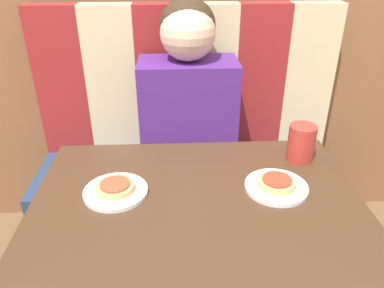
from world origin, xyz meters
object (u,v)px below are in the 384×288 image
plate_right (276,187)px  pizza_right (277,182)px  pizza_left (115,187)px  drinking_cup (301,143)px  person (188,91)px  plate_left (116,192)px

plate_right → pizza_right: 0.02m
pizza_left → drinking_cup: drinking_cup is taller
person → plate_left: 0.65m
plate_right → pizza_left: pizza_left is taller
pizza_right → drinking_cup: 0.20m
person → plate_right: bearing=-69.1°
plate_right → drinking_cup: size_ratio=1.52×
pizza_right → plate_left: bearing=-180.0°
person → plate_left: person is taller
person → pizza_right: person is taller
drinking_cup → pizza_right: bearing=-125.6°
plate_right → drinking_cup: (0.12, 0.16, 0.05)m
person → pizza_left: person is taller
plate_left → pizza_left: bearing=90.0°
plate_left → person: bearing=69.1°
person → pizza_left: (-0.23, -0.60, -0.06)m
plate_left → drinking_cup: size_ratio=1.52×
pizza_left → plate_right: bearing=-0.0°
plate_left → plate_right: 0.46m
plate_left → pizza_left: 0.02m
person → pizza_right: (0.23, -0.60, -0.06)m
plate_left → pizza_left: pizza_left is taller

